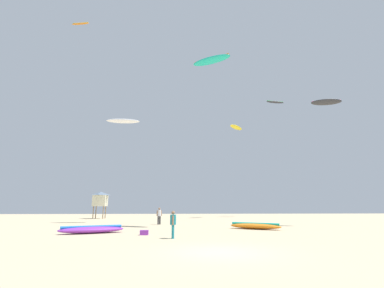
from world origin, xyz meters
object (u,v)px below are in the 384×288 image
at_px(kite_grounded_near, 92,230).
at_px(kite_aloft_1, 123,121).
at_px(kite_aloft_3, 326,102).
at_px(kite_aloft_5, 236,127).
at_px(lifeguard_tower, 100,199).
at_px(kite_grounded_mid, 255,226).
at_px(kite_aloft_0, 80,24).
at_px(person_midground, 159,215).
at_px(person_foreground, 173,222).
at_px(cooler_box, 144,233).
at_px(kite_aloft_4, 211,60).
at_px(kite_aloft_2, 275,102).

bearing_deg(kite_grounded_near, kite_aloft_1, 93.16).
xyz_separation_m(kite_aloft_3, kite_aloft_5, (-5.52, 20.13, 2.72)).
xyz_separation_m(lifeguard_tower, kite_aloft_1, (5.05, -11.31, 9.46)).
xyz_separation_m(kite_aloft_1, kite_aloft_3, (23.15, -6.72, 0.55)).
relative_size(kite_grounded_mid, kite_aloft_0, 1.71).
bearing_deg(lifeguard_tower, kite_aloft_5, 5.30).
relative_size(kite_grounded_mid, lifeguard_tower, 1.06).
distance_m(person_midground, lifeguard_tower, 18.02).
height_order(person_foreground, kite_aloft_3, kite_aloft_3).
bearing_deg(person_midground, kite_aloft_1, 29.64).
bearing_deg(cooler_box, kite_aloft_1, 107.63).
relative_size(kite_aloft_4, kite_aloft_5, 1.14).
bearing_deg(kite_aloft_2, kite_aloft_3, -98.42).
xyz_separation_m(kite_grounded_near, kite_aloft_0, (-7.59, 14.19, 26.72)).
xyz_separation_m(person_midground, kite_aloft_4, (5.42, -3.66, 16.40)).
relative_size(person_foreground, lifeguard_tower, 0.39).
bearing_deg(kite_aloft_4, kite_aloft_5, 70.81).
bearing_deg(kite_grounded_mid, kite_aloft_3, 20.31).
bearing_deg(lifeguard_tower, cooler_box, -69.49).
bearing_deg(kite_aloft_5, kite_aloft_2, 24.60).
distance_m(person_foreground, kite_aloft_3, 22.86).
distance_m(kite_aloft_2, kite_aloft_5, 12.03).
relative_size(person_foreground, kite_aloft_0, 0.63).
xyz_separation_m(person_foreground, person_midground, (-1.55, 13.39, 0.07)).
height_order(cooler_box, kite_aloft_1, kite_aloft_1).
xyz_separation_m(lifeguard_tower, kite_aloft_4, (15.54, -18.44, 14.37)).
bearing_deg(kite_aloft_2, kite_aloft_4, -123.34).
bearing_deg(person_foreground, kite_aloft_1, -65.40).
relative_size(person_midground, lifeguard_tower, 0.43).
bearing_deg(person_midground, kite_grounded_mid, -154.49).
distance_m(person_foreground, cooler_box, 3.08).
distance_m(kite_aloft_3, kite_aloft_5, 21.05).
relative_size(person_midground, kite_aloft_2, 0.46).
height_order(kite_grounded_near, kite_aloft_1, kite_aloft_1).
relative_size(person_foreground, kite_aloft_3, 0.49).
relative_size(lifeguard_tower, kite_aloft_4, 0.95).
xyz_separation_m(kite_aloft_2, kite_aloft_5, (-9.11, -4.17, -6.65)).
bearing_deg(kite_aloft_4, kite_aloft_0, 154.88).
bearing_deg(kite_aloft_0, kite_grounded_near, -61.84).
relative_size(kite_aloft_0, kite_aloft_1, 0.61).
xyz_separation_m(person_midground, kite_aloft_2, (21.69, 21.06, 21.40)).
bearing_deg(kite_grounded_near, kite_aloft_5, 57.57).
xyz_separation_m(kite_grounded_mid, kite_aloft_4, (-3.10, 3.13, 17.17)).
relative_size(kite_grounded_near, kite_aloft_1, 1.12).
bearing_deg(cooler_box, kite_grounded_near, 159.81).
relative_size(kite_aloft_0, kite_aloft_4, 0.59).
height_order(lifeguard_tower, cooler_box, lifeguard_tower).
height_order(kite_aloft_4, kite_aloft_5, kite_aloft_4).
bearing_deg(kite_aloft_3, kite_grounded_mid, -159.69).
relative_size(person_midground, kite_aloft_0, 0.68).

